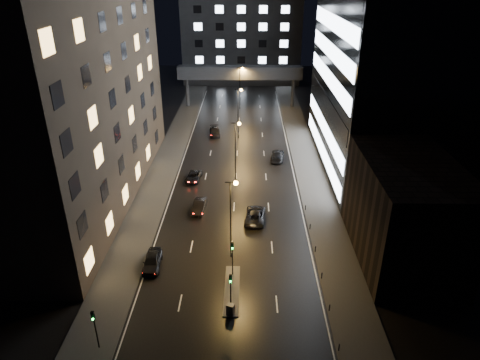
{
  "coord_description": "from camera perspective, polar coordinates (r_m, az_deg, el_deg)",
  "views": [
    {
      "loc": [
        1.79,
        -33.79,
        31.02
      ],
      "look_at": [
        0.85,
        20.66,
        4.0
      ],
      "focal_mm": 32.0,
      "sensor_mm": 36.0,
      "label": 1
    }
  ],
  "objects": [
    {
      "name": "ground",
      "position": [
        80.07,
        -0.37,
        3.59
      ],
      "size": [
        160.0,
        160.0,
        0.0
      ],
      "primitive_type": "plane",
      "color": "black",
      "rests_on": "ground"
    },
    {
      "name": "sidewalk_left",
      "position": [
        76.77,
        -9.83,
        2.21
      ],
      "size": [
        5.0,
        110.0,
        0.15
      ],
      "primitive_type": "cube",
      "color": "#383533",
      "rests_on": "ground"
    },
    {
      "name": "sidewalk_right",
      "position": [
        76.19,
        8.99,
        2.08
      ],
      "size": [
        5.0,
        110.0,
        0.15
      ],
      "primitive_type": "cube",
      "color": "#383533",
      "rests_on": "ground"
    },
    {
      "name": "building_left",
      "position": [
        63.65,
        -22.21,
        14.55
      ],
      "size": [
        15.0,
        48.0,
        40.0
      ],
      "primitive_type": "cube",
      "color": "#2D2319",
      "rests_on": "ground"
    },
    {
      "name": "building_right_low",
      "position": [
        52.81,
        21.07,
        -3.84
      ],
      "size": [
        10.0,
        18.0,
        12.0
      ],
      "primitive_type": "cube",
      "color": "black",
      "rests_on": "ground"
    },
    {
      "name": "building_right_glass",
      "position": [
        74.04,
        20.31,
        18.26
      ],
      "size": [
        20.0,
        36.0,
        45.0
      ],
      "primitive_type": "cube",
      "color": "black",
      "rests_on": "ground"
    },
    {
      "name": "building_far",
      "position": [
        133.1,
        0.22,
        18.39
      ],
      "size": [
        34.0,
        14.0,
        25.0
      ],
      "primitive_type": "cube",
      "color": "#333335",
      "rests_on": "ground"
    },
    {
      "name": "skybridge",
      "position": [
        106.26,
        -0.0,
        14.06
      ],
      "size": [
        30.0,
        3.0,
        10.0
      ],
      "color": "#333335",
      "rests_on": "ground"
    },
    {
      "name": "median_island",
      "position": [
        47.34,
        -1.09,
        -14.44
      ],
      "size": [
        1.6,
        8.0,
        0.15
      ],
      "primitive_type": "cube",
      "color": "#383533",
      "rests_on": "ground"
    },
    {
      "name": "traffic_signal_near",
      "position": [
        47.41,
        -1.02,
        -9.71
      ],
      "size": [
        0.28,
        0.34,
        4.4
      ],
      "color": "black",
      "rests_on": "median_island"
    },
    {
      "name": "traffic_signal_far",
      "position": [
        43.09,
        -1.27,
        -14.02
      ],
      "size": [
        0.28,
        0.34,
        4.4
      ],
      "color": "black",
      "rests_on": "median_island"
    },
    {
      "name": "traffic_signal_corner",
      "position": [
        41.68,
        -18.82,
        -17.75
      ],
      "size": [
        0.28,
        0.34,
        4.4
      ],
      "color": "black",
      "rests_on": "ground"
    },
    {
      "name": "bollard_row",
      "position": [
        51.27,
        10.41,
        -10.73
      ],
      "size": [
        0.12,
        25.12,
        0.9
      ],
      "color": "black",
      "rests_on": "ground"
    },
    {
      "name": "streetlight_near",
      "position": [
        48.48,
        -1.07,
        -4.0
      ],
      "size": [
        1.45,
        0.5,
        10.15
      ],
      "color": "black",
      "rests_on": "ground"
    },
    {
      "name": "streetlight_mid_a",
      "position": [
        66.5,
        -0.49,
        4.75
      ],
      "size": [
        1.45,
        0.5,
        10.15
      ],
      "color": "black",
      "rests_on": "ground"
    },
    {
      "name": "streetlight_mid_b",
      "position": [
        85.4,
        -0.15,
        9.7
      ],
      "size": [
        1.45,
        0.5,
        10.15
      ],
      "color": "black",
      "rests_on": "ground"
    },
    {
      "name": "streetlight_far",
      "position": [
        104.72,
        0.07,
        12.84
      ],
      "size": [
        1.45,
        0.5,
        10.15
      ],
      "color": "black",
      "rests_on": "ground"
    },
    {
      "name": "car_away_a",
      "position": [
        51.07,
        -11.61,
        -10.52
      ],
      "size": [
        2.1,
        4.81,
        1.61
      ],
      "primitive_type": "imported",
      "rotation": [
        0.0,
        0.0,
        0.04
      ],
      "color": "black",
      "rests_on": "ground"
    },
    {
      "name": "car_away_b",
      "position": [
        61.04,
        -5.46,
        -3.48
      ],
      "size": [
        1.92,
        4.62,
        1.49
      ],
      "primitive_type": "imported",
      "rotation": [
        0.0,
        0.0,
        -0.08
      ],
      "color": "black",
      "rests_on": "ground"
    },
    {
      "name": "car_away_c",
      "position": [
        69.85,
        -6.21,
        0.44
      ],
      "size": [
        2.65,
        4.81,
        1.27
      ],
      "primitive_type": "imported",
      "rotation": [
        0.0,
        0.0,
        -0.12
      ],
      "color": "black",
      "rests_on": "ground"
    },
    {
      "name": "car_away_d",
      "position": [
        88.89,
        -3.39,
        6.43
      ],
      "size": [
        2.64,
        5.33,
        1.49
      ],
      "primitive_type": "imported",
      "rotation": [
        0.0,
        0.0,
        0.11
      ],
      "color": "black",
      "rests_on": "ground"
    },
    {
      "name": "car_toward_a",
      "position": [
        58.64,
        2.04,
        -4.67
      ],
      "size": [
        3.1,
        5.85,
        1.56
      ],
      "primitive_type": "imported",
      "rotation": [
        0.0,
        0.0,
        3.05
      ],
      "color": "black",
      "rests_on": "ground"
    },
    {
      "name": "car_toward_b",
      "position": [
        77.46,
        5.04,
        3.32
      ],
      "size": [
        3.01,
        5.82,
        1.61
      ],
      "primitive_type": "imported",
      "rotation": [
        0.0,
        0.0,
        3.0
      ],
      "color": "black",
      "rests_on": "ground"
    },
    {
      "name": "utility_cabinet",
      "position": [
        44.12,
        -1.28,
        -16.89
      ],
      "size": [
        0.87,
        0.79,
        1.27
      ],
      "primitive_type": "cube",
      "rotation": [
        0.0,
        0.0,
        -0.36
      ],
      "color": "#48484A",
      "rests_on": "median_island"
    },
    {
      "name": "cone_a",
      "position": [
        45.14,
        -0.78,
        -16.58
      ],
      "size": [
        0.43,
        0.43,
        0.52
      ],
      "primitive_type": "cone",
      "rotation": [
        0.0,
        0.0,
        0.3
      ],
      "color": "red",
      "rests_on": "ground"
    }
  ]
}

